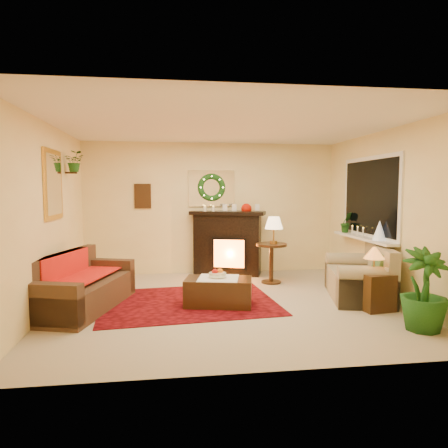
{
  "coord_description": "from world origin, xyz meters",
  "views": [
    {
      "loc": [
        -0.82,
        -5.72,
        1.69
      ],
      "look_at": [
        0.0,
        0.35,
        1.15
      ],
      "focal_mm": 32.0,
      "sensor_mm": 36.0,
      "label": 1
    }
  ],
  "objects": [
    {
      "name": "floor",
      "position": [
        0.0,
        0.0,
        0.0
      ],
      "size": [
        5.0,
        5.0,
        0.0
      ],
      "primitive_type": "plane",
      "color": "beige",
      "rests_on": "ground"
    },
    {
      "name": "ceiling",
      "position": [
        0.0,
        0.0,
        2.6
      ],
      "size": [
        5.0,
        5.0,
        0.0
      ],
      "primitive_type": "plane",
      "color": "white",
      "rests_on": "ground"
    },
    {
      "name": "wall_back",
      "position": [
        0.0,
        2.25,
        1.3
      ],
      "size": [
        5.0,
        5.0,
        0.0
      ],
      "primitive_type": "plane",
      "color": "#EFD88C",
      "rests_on": "ground"
    },
    {
      "name": "wall_front",
      "position": [
        0.0,
        -2.25,
        1.3
      ],
      "size": [
        5.0,
        5.0,
        0.0
      ],
      "primitive_type": "plane",
      "color": "#EFD88C",
      "rests_on": "ground"
    },
    {
      "name": "wall_left",
      "position": [
        -2.5,
        0.0,
        1.3
      ],
      "size": [
        4.5,
        4.5,
        0.0
      ],
      "primitive_type": "plane",
      "color": "#EFD88C",
      "rests_on": "ground"
    },
    {
      "name": "wall_right",
      "position": [
        2.5,
        0.0,
        1.3
      ],
      "size": [
        4.5,
        4.5,
        0.0
      ],
      "primitive_type": "plane",
      "color": "#EFD88C",
      "rests_on": "ground"
    },
    {
      "name": "area_rug",
      "position": [
        -0.57,
        0.13,
        0.01
      ],
      "size": [
        2.7,
        2.12,
        0.01
      ],
      "primitive_type": "cube",
      "rotation": [
        0.0,
        0.0,
        0.09
      ],
      "color": "#400E0A",
      "rests_on": "floor"
    },
    {
      "name": "sofa",
      "position": [
        -2.04,
        0.01,
        0.43
      ],
      "size": [
        1.28,
        1.98,
        0.79
      ],
      "primitive_type": "cube",
      "rotation": [
        0.0,
        0.0,
        -0.28
      ],
      "color": "brown",
      "rests_on": "floor"
    },
    {
      "name": "red_throw",
      "position": [
        -2.11,
        0.17,
        0.46
      ],
      "size": [
        0.75,
        1.21,
        0.02
      ],
      "primitive_type": "cube",
      "color": "red",
      "rests_on": "sofa"
    },
    {
      "name": "fireplace",
      "position": [
        0.3,
        2.04,
        0.55
      ],
      "size": [
        1.36,
        0.81,
        1.19
      ],
      "primitive_type": "cube",
      "rotation": [
        0.0,
        0.0,
        -0.33
      ],
      "color": "black",
      "rests_on": "floor"
    },
    {
      "name": "poinsettia",
      "position": [
        0.67,
        2.02,
        1.3
      ],
      "size": [
        0.21,
        0.21,
        0.21
      ],
      "primitive_type": "sphere",
      "color": "#BD1201",
      "rests_on": "fireplace"
    },
    {
      "name": "mantel_candle_a",
      "position": [
        -0.15,
        2.03,
        1.26
      ],
      "size": [
        0.06,
        0.06,
        0.18
      ],
      "primitive_type": "cylinder",
      "color": "beige",
      "rests_on": "fireplace"
    },
    {
      "name": "mantel_candle_b",
      "position": [
        0.01,
        1.99,
        1.26
      ],
      "size": [
        0.06,
        0.06,
        0.17
      ],
      "primitive_type": "cylinder",
      "color": "beige",
      "rests_on": "fireplace"
    },
    {
      "name": "mantel_mirror",
      "position": [
        0.0,
        2.23,
        1.7
      ],
      "size": [
        0.92,
        0.02,
        0.72
      ],
      "primitive_type": "cube",
      "color": "white",
      "rests_on": "wall_back"
    },
    {
      "name": "wreath",
      "position": [
        0.0,
        2.19,
        1.72
      ],
      "size": [
        0.55,
        0.11,
        0.55
      ],
      "primitive_type": "torus",
      "rotation": [
        1.57,
        0.0,
        0.0
      ],
      "color": "#194719",
      "rests_on": "wall_back"
    },
    {
      "name": "wall_art",
      "position": [
        -1.35,
        2.23,
        1.55
      ],
      "size": [
        0.32,
        0.03,
        0.48
      ],
      "primitive_type": "cube",
      "color": "#381E11",
      "rests_on": "wall_back"
    },
    {
      "name": "gold_mirror",
      "position": [
        -2.48,
        0.3,
        1.75
      ],
      "size": [
        0.03,
        0.84,
        1.0
      ],
      "primitive_type": "cube",
      "color": "gold",
      "rests_on": "wall_left"
    },
    {
      "name": "hanging_plant",
      "position": [
        -2.34,
        1.05,
        1.97
      ],
      "size": [
        0.33,
        0.28,
        0.36
      ],
      "primitive_type": "imported",
      "color": "#194719",
      "rests_on": "wall_left"
    },
    {
      "name": "loveseat",
      "position": [
        2.06,
        0.04,
        0.42
      ],
      "size": [
        1.14,
        1.57,
        0.82
      ],
      "primitive_type": "cube",
      "rotation": [
        0.0,
        0.0,
        -0.25
      ],
      "color": "gray",
      "rests_on": "floor"
    },
    {
      "name": "window_frame",
      "position": [
        2.48,
        0.55,
        1.55
      ],
      "size": [
        0.03,
        1.86,
        1.36
      ],
      "primitive_type": "cube",
      "color": "white",
      "rests_on": "wall_right"
    },
    {
      "name": "window_glass",
      "position": [
        2.47,
        0.55,
        1.55
      ],
      "size": [
        0.02,
        1.7,
        1.22
      ],
      "primitive_type": "cube",
      "color": "black",
      "rests_on": "wall_right"
    },
    {
      "name": "window_sill",
      "position": [
        2.38,
        0.55,
        0.87
      ],
      "size": [
        0.22,
        1.86,
        0.04
      ],
      "primitive_type": "cube",
      "color": "white",
      "rests_on": "wall_right"
    },
    {
      "name": "mini_tree",
      "position": [
        2.41,
        0.08,
        1.04
      ],
      "size": [
        0.21,
        0.21,
        0.32
      ],
      "primitive_type": "cone",
      "color": "silver",
      "rests_on": "window_sill"
    },
    {
      "name": "sill_plant",
      "position": [
        2.38,
        1.21,
        1.08
      ],
      "size": [
        0.27,
        0.22,
        0.49
      ],
      "primitive_type": "imported",
      "color": "black",
      "rests_on": "window_sill"
    },
    {
      "name": "side_table_round",
      "position": [
        0.97,
        1.18,
        0.32
      ],
      "size": [
        0.7,
        0.7,
        0.72
      ],
      "primitive_type": "cylinder",
      "rotation": [
        0.0,
        0.0,
        0.33
      ],
      "color": "#342012",
      "rests_on": "floor"
    },
    {
      "name": "lamp_cream",
      "position": [
        1.01,
        1.16,
        0.88
      ],
      "size": [
        0.32,
        0.32,
        0.5
      ],
      "primitive_type": "cone",
      "color": "#FFD99C",
      "rests_on": "side_table_round"
    },
    {
      "name": "end_table_square",
      "position": [
        2.01,
        -0.56,
        0.27
      ],
      "size": [
        0.47,
        0.47,
        0.52
      ],
      "primitive_type": "cube",
      "rotation": [
        0.0,
        0.0,
        0.13
      ],
      "color": "black",
      "rests_on": "floor"
    },
    {
      "name": "lamp_tiffany",
      "position": [
        1.99,
        -0.55,
        0.74
      ],
      "size": [
        0.29,
        0.29,
        0.42
      ],
      "primitive_type": "cone",
      "color": "gold",
      "rests_on": "end_table_square"
    },
    {
      "name": "coffee_table",
      "position": [
        -0.14,
        -0.09,
        0.21
      ],
      "size": [
        1.04,
        0.72,
        0.4
      ],
      "primitive_type": "cube",
      "rotation": [
        0.0,
        0.0,
        -0.22
      ],
      "color": "#342215",
      "rests_on": "floor"
    },
    {
      "name": "fruit_bowl",
      "position": [
        -0.15,
        -0.06,
        0.45
      ],
      "size": [
        0.25,
        0.25,
        0.06
      ],
      "primitive_type": "cylinder",
      "color": "white",
      "rests_on": "coffee_table"
    },
    {
      "name": "floor_palm",
      "position": [
        2.16,
        -1.42,
        0.45
      ],
      "size": [
        1.66,
        1.66,
        2.96
      ],
      "primitive_type": "imported",
      "rotation": [
        0.0,
        0.0,
        0.0
      ],
      "color": "#15491C",
      "rests_on": "floor"
    }
  ]
}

